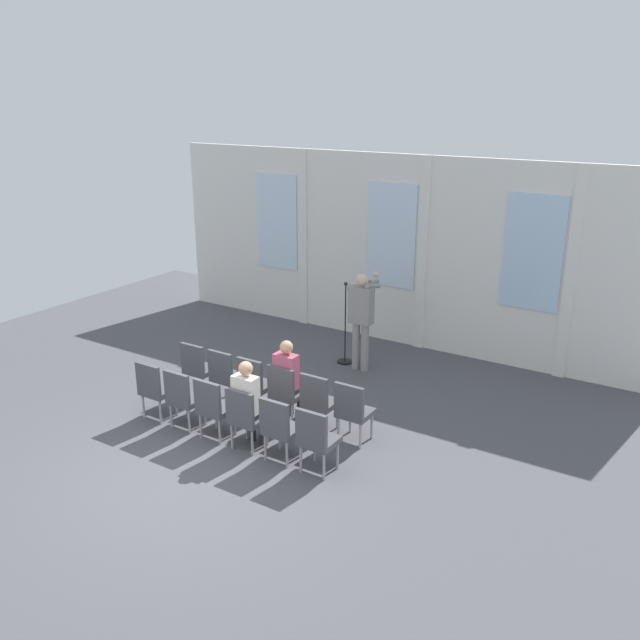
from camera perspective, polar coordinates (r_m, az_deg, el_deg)
The scene contains 18 objects.
ground_plane at distance 9.30m, azimuth -11.00°, elevation -12.44°, with size 15.29×15.29×0.00m, color #4C4C51.
rear_partition at distance 13.14m, azimuth 6.28°, elevation 5.96°, with size 10.18×0.14×3.70m.
speaker at distance 11.86m, azimuth 3.55°, elevation 0.49°, with size 0.51×0.69×1.79m.
mic_stand at distance 12.37m, azimuth 2.14°, elevation -2.18°, with size 0.28×0.28×1.55m.
chair_r0_c0 at distance 11.13m, azimuth -10.38°, elevation -3.88°, with size 0.46×0.44×0.94m.
chair_r0_c1 at distance 10.77m, azimuth -8.08°, elevation -4.54°, with size 0.46×0.44×0.94m.
chair_r0_c2 at distance 10.42m, azimuth -5.61°, elevation -5.25°, with size 0.46×0.44×0.94m.
chair_r0_c3 at distance 10.11m, azimuth -2.98°, elevation -5.99°, with size 0.46×0.44×0.94m.
audience_r0_c3 at distance 10.09m, azimuth -2.73°, elevation -4.83°, with size 0.36×0.39×1.31m.
chair_r0_c4 at distance 9.81m, azimuth -0.17°, elevation -6.76°, with size 0.46×0.44×0.94m.
chair_r0_c5 at distance 9.54m, azimuth 2.81°, elevation -7.57°, with size 0.46×0.44×0.94m.
chair_r1_c0 at distance 10.51m, azimuth -13.93°, elevation -5.55°, with size 0.46×0.44×0.94m.
chair_r1_c1 at distance 10.12m, azimuth -11.61°, elevation -6.34°, with size 0.46×0.44×0.94m.
chair_r1_c2 at distance 9.76m, azimuth -9.10°, elevation -7.17°, with size 0.46×0.44×0.94m.
chair_r1_c3 at distance 9.42m, azimuth -6.39°, elevation -8.05°, with size 0.46×0.44×0.94m.
audience_r1_c3 at distance 9.38m, azimuth -6.13°, elevation -6.79°, with size 0.36×0.39×1.32m.
chair_r1_c4 at distance 9.10m, azimuth -3.48°, elevation -8.98°, with size 0.46×0.44×0.94m.
chair_r1_c5 at distance 8.81m, azimuth -0.35°, elevation -9.94°, with size 0.46×0.44×0.94m.
Camera 1 is at (5.63, -5.66, 4.78)m, focal length 37.54 mm.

